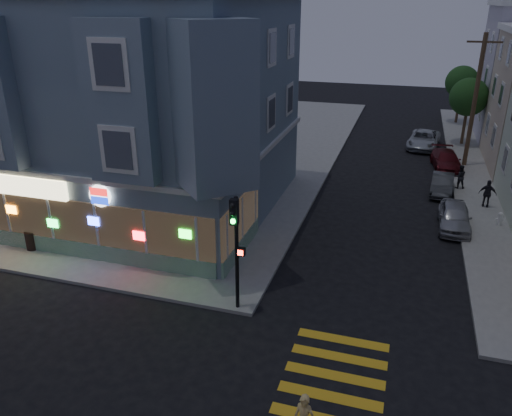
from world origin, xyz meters
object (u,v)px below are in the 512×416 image
at_px(street_tree_near, 469,97).
at_px(street_tree_far, 462,82).
at_px(parked_car_b, 442,184).
at_px(pedestrian_b, 488,194).
at_px(pedestrian_a, 460,177).
at_px(parked_car_a, 454,217).
at_px(parked_car_d, 424,140).
at_px(traffic_signal, 236,236).
at_px(fire_hydrant, 500,218).
at_px(parked_car_c, 446,160).
at_px(utility_pole, 475,100).
at_px(trash_can, 32,240).

xyz_separation_m(street_tree_near, street_tree_far, (0.00, 8.00, 0.00)).
bearing_deg(parked_car_b, street_tree_far, 88.89).
distance_m(street_tree_far, pedestrian_b, 22.21).
height_order(pedestrian_a, parked_car_a, pedestrian_a).
relative_size(pedestrian_b, parked_car_b, 0.44).
xyz_separation_m(parked_car_a, parked_car_d, (-1.52, 15.60, 0.01)).
height_order(traffic_signal, fire_hydrant, traffic_signal).
distance_m(pedestrian_a, traffic_signal, 19.05).
relative_size(parked_car_c, parked_car_d, 0.88).
relative_size(pedestrian_a, parked_car_d, 0.31).
bearing_deg(street_tree_near, utility_pole, -91.91).
bearing_deg(pedestrian_b, parked_car_a, 69.84).
distance_m(pedestrian_b, trash_can, 24.36).
bearing_deg(street_tree_near, parked_car_b, -99.08).
xyz_separation_m(pedestrian_a, parked_car_d, (-2.12, 9.48, -0.22)).
xyz_separation_m(street_tree_far, parked_car_a, (-1.50, -25.29, -3.27)).
bearing_deg(fire_hydrant, street_tree_near, 92.77).
relative_size(pedestrian_a, parked_car_b, 0.41).
height_order(parked_car_c, traffic_signal, traffic_signal).
relative_size(street_tree_near, parked_car_d, 1.08).
xyz_separation_m(pedestrian_a, parked_car_c, (-0.60, 4.28, -0.27)).
height_order(pedestrian_b, parked_car_c, pedestrian_b).
height_order(street_tree_near, parked_car_b, street_tree_near).
relative_size(parked_car_b, traffic_signal, 0.79).
distance_m(street_tree_near, pedestrian_a, 11.61).
distance_m(parked_car_a, parked_car_c, 10.40).
bearing_deg(parked_car_b, street_tree_near, 85.31).
height_order(street_tree_far, pedestrian_a, street_tree_far).
bearing_deg(street_tree_near, traffic_signal, -109.52).
bearing_deg(parked_car_a, pedestrian_a, 84.75).
relative_size(street_tree_near, street_tree_far, 1.00).
relative_size(utility_pole, street_tree_near, 1.70).
bearing_deg(parked_car_b, pedestrian_a, 46.20).
bearing_deg(street_tree_near, pedestrian_a, -94.61).
height_order(utility_pole, pedestrian_b, utility_pole).
bearing_deg(pedestrian_a, street_tree_near, -104.56).
distance_m(street_tree_far, parked_car_c, 15.33).
bearing_deg(street_tree_near, parked_car_d, -150.73).
xyz_separation_m(street_tree_far, parked_car_c, (-1.50, -14.89, -3.31)).
relative_size(street_tree_near, parked_car_a, 1.35).
height_order(utility_pole, parked_car_c, utility_pole).
xyz_separation_m(pedestrian_a, parked_car_b, (-1.03, -0.92, -0.30)).
bearing_deg(utility_pole, parked_car_d, 123.25).
distance_m(parked_car_b, parked_car_c, 5.22).
bearing_deg(fire_hydrant, pedestrian_a, 107.68).
bearing_deg(pedestrian_b, trash_can, 39.34).
bearing_deg(trash_can, fire_hydrant, 23.73).
bearing_deg(utility_pole, parked_car_b, -105.88).
xyz_separation_m(street_tree_near, traffic_signal, (-9.86, -27.82, -0.68)).
relative_size(utility_pole, parked_car_d, 1.84).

